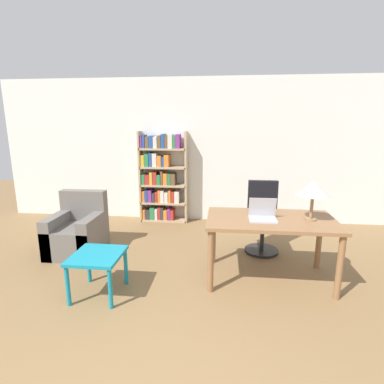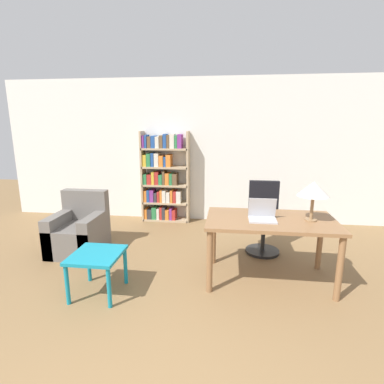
% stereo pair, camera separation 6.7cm
% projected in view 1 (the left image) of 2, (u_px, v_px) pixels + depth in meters
% --- Properties ---
extents(wall_back, '(8.00, 0.06, 2.70)m').
position_uv_depth(wall_back, '(205.00, 151.00, 5.70)').
color(wall_back, white).
rests_on(wall_back, ground_plane).
extents(desk, '(1.49, 0.85, 0.77)m').
position_uv_depth(desk, '(270.00, 227.00, 3.54)').
color(desk, olive).
rests_on(desk, ground_plane).
extents(laptop, '(0.31, 0.24, 0.25)m').
position_uv_depth(laptop, '(263.00, 215.00, 3.47)').
color(laptop, '#B2B2B7').
rests_on(laptop, desk).
extents(table_lamp, '(0.36, 0.36, 0.46)m').
position_uv_depth(table_lamp, '(313.00, 189.00, 3.39)').
color(table_lamp, olive).
rests_on(table_lamp, desk).
extents(office_chair, '(0.49, 0.49, 1.04)m').
position_uv_depth(office_chair, '(262.00, 220.00, 4.42)').
color(office_chair, black).
rests_on(office_chair, ground_plane).
extents(side_table_blue, '(0.53, 0.56, 0.48)m').
position_uv_depth(side_table_blue, '(98.00, 261.00, 3.26)').
color(side_table_blue, teal).
rests_on(side_table_blue, ground_plane).
extents(armchair, '(0.69, 0.76, 0.87)m').
position_uv_depth(armchair, '(78.00, 233.00, 4.40)').
color(armchair, '#66605B').
rests_on(armchair, ground_plane).
extents(bookshelf, '(0.91, 0.28, 1.73)m').
position_uv_depth(bookshelf, '(161.00, 179.00, 5.72)').
color(bookshelf, tan).
rests_on(bookshelf, ground_plane).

